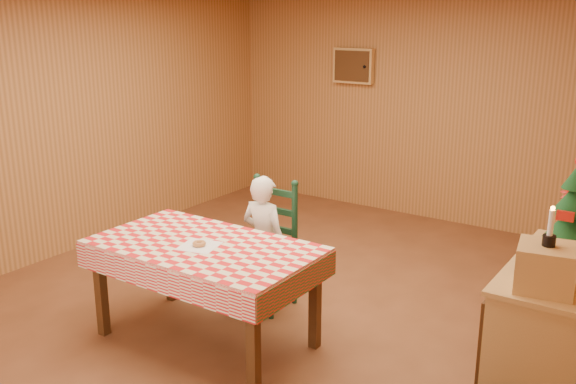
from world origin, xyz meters
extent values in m
plane|color=brown|center=(0.00, 0.00, 0.00)|extent=(6.00, 6.00, 0.00)
cube|color=#AE753F|center=(0.00, 3.00, 1.30)|extent=(5.00, 0.10, 2.60)
cube|color=#AE753F|center=(-2.50, 0.00, 1.30)|extent=(0.10, 6.00, 2.60)
cube|color=tan|center=(-0.90, 2.94, 1.75)|extent=(0.52, 0.08, 0.42)
cube|color=#4A2B13|center=(-0.90, 2.90, 1.75)|extent=(0.46, 0.02, 0.36)
sphere|color=black|center=(-0.72, 2.88, 1.75)|extent=(0.04, 0.04, 0.04)
cube|color=#4A2B13|center=(-0.09, -0.76, 0.72)|extent=(1.60, 0.90, 0.06)
cube|color=#4A2B13|center=(-0.81, -1.13, 0.34)|extent=(0.07, 0.07, 0.69)
cube|color=#4A2B13|center=(0.63, -1.13, 0.34)|extent=(0.07, 0.07, 0.69)
cube|color=#4A2B13|center=(-0.81, -0.39, 0.34)|extent=(0.07, 0.07, 0.69)
cube|color=#4A2B13|center=(0.63, -0.39, 0.34)|extent=(0.07, 0.07, 0.69)
cube|color=red|center=(-0.09, -0.76, 0.76)|extent=(1.64, 0.94, 0.02)
cube|color=red|center=(-0.09, -1.23, 0.66)|extent=(1.64, 0.02, 0.18)
cube|color=red|center=(-0.09, -0.29, 0.66)|extent=(1.64, 0.02, 0.18)
cube|color=#295B29|center=(-0.91, -0.76, 0.66)|extent=(0.02, 0.94, 0.18)
cube|color=#295B29|center=(0.73, -0.76, 0.66)|extent=(0.02, 0.94, 0.18)
cube|color=#10311C|center=(-0.09, -0.03, 0.43)|extent=(0.44, 0.40, 0.04)
cylinder|color=#10311C|center=(-0.28, -0.20, 0.21)|extent=(0.04, 0.04, 0.41)
cylinder|color=#10311C|center=(0.10, -0.20, 0.21)|extent=(0.04, 0.04, 0.41)
cylinder|color=#10311C|center=(-0.28, 0.14, 0.21)|extent=(0.04, 0.04, 0.41)
cylinder|color=#10311C|center=(0.10, 0.14, 0.21)|extent=(0.04, 0.04, 0.41)
cylinder|color=#10311C|center=(-0.28, 0.14, 0.75)|extent=(0.05, 0.05, 0.60)
sphere|color=#10311C|center=(-0.28, 0.14, 1.05)|extent=(0.06, 0.06, 0.06)
cylinder|color=#10311C|center=(0.10, 0.14, 0.75)|extent=(0.05, 0.05, 0.60)
sphere|color=#10311C|center=(0.10, 0.14, 1.05)|extent=(0.06, 0.06, 0.06)
cube|color=#10311C|center=(-0.09, 0.14, 0.63)|extent=(0.38, 0.03, 0.05)
cube|color=#10311C|center=(-0.09, 0.14, 0.79)|extent=(0.38, 0.03, 0.05)
cube|color=#10311C|center=(-0.09, 0.14, 0.95)|extent=(0.38, 0.03, 0.05)
imported|color=white|center=(-0.09, -0.03, 0.56)|extent=(0.41, 0.27, 1.12)
cube|color=white|center=(-0.09, -0.81, 0.77)|extent=(0.31, 0.31, 0.00)
torus|color=#B67941|center=(-0.09, -0.81, 0.79)|extent=(0.10, 0.10, 0.03)
cube|color=tan|center=(2.20, -0.16, 0.45)|extent=(0.50, 1.20, 0.90)
cube|color=tan|center=(2.20, -0.16, 0.92)|extent=(0.54, 1.24, 0.03)
cube|color=#4A2B13|center=(1.94, -0.16, 0.45)|extent=(0.02, 1.20, 0.80)
cube|color=tan|center=(2.20, -0.56, 1.06)|extent=(0.35, 0.35, 0.25)
cylinder|color=#4A2B13|center=(2.20, 0.09, 0.97)|extent=(0.04, 0.04, 0.08)
cone|color=#0C3517|center=(2.20, 0.09, 1.13)|extent=(0.34, 0.34, 0.24)
cone|color=#0C3517|center=(2.20, 0.09, 1.29)|extent=(0.26, 0.26, 0.20)
cube|color=#B21710|center=(2.18, -0.06, 1.21)|extent=(0.10, 0.02, 0.06)
sphere|color=#B21710|center=(2.13, 0.14, 1.23)|extent=(0.04, 0.04, 0.04)
imported|color=#B21710|center=(2.15, 0.39, 1.11)|extent=(0.27, 0.27, 0.37)
cylinder|color=black|center=(2.20, -0.56, 1.21)|extent=(0.07, 0.07, 0.06)
cylinder|color=white|center=(2.20, -0.56, 1.31)|extent=(0.03, 0.03, 0.14)
sphere|color=orange|center=(2.20, -0.56, 1.39)|extent=(0.02, 0.02, 0.02)
camera|label=1|loc=(2.86, -4.01, 2.39)|focal=40.00mm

